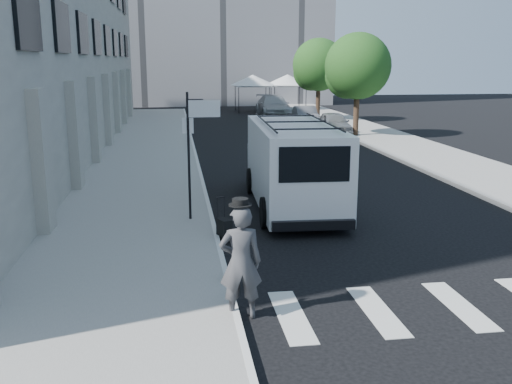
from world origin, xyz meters
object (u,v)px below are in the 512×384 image
object	(u,v)px
businessman	(241,263)
suitcase	(224,230)
cargo_van	(293,164)
parked_car_a	(334,123)
parked_car_b	(306,116)
briefcase	(232,278)
parked_car_c	(274,106)

from	to	relation	value
businessman	suitcase	xyz separation A→B (m)	(0.10, 4.39, -0.73)
businessman	cargo_van	xyz separation A→B (m)	(2.52, 7.65, 0.30)
businessman	parked_car_a	bearing A→B (deg)	-108.22
suitcase	parked_car_b	bearing A→B (deg)	47.97
businessman	cargo_van	world-z (taller)	cargo_van
businessman	briefcase	distance (m)	1.71
cargo_van	parked_car_a	xyz separation A→B (m)	(6.06, 16.65, -0.63)
cargo_van	parked_car_a	size ratio (longest dim) A/B	1.72
briefcase	parked_car_b	bearing A→B (deg)	73.63
parked_car_a	parked_car_c	xyz separation A→B (m)	(-1.68, 11.67, 0.14)
suitcase	parked_car_c	distance (m)	32.30
briefcase	parked_car_a	xyz separation A→B (m)	(8.58, 22.82, 0.53)
suitcase	parked_car_a	world-z (taller)	parked_car_a
parked_car_a	parked_car_b	bearing A→B (deg)	99.15
parked_car_b	parked_car_a	bearing A→B (deg)	-80.35
businessman	parked_car_a	world-z (taller)	businessman
parked_car_c	briefcase	bearing A→B (deg)	-101.20
briefcase	parked_car_b	world-z (taller)	parked_car_b
suitcase	cargo_van	size ratio (longest dim) A/B	0.16
businessman	parked_car_c	xyz separation A→B (m)	(6.90, 35.97, -0.19)
parked_car_b	parked_car_c	world-z (taller)	parked_car_c
suitcase	parked_car_c	bearing A→B (deg)	53.32
briefcase	parked_car_c	distance (m)	35.18
parked_car_c	cargo_van	bearing A→B (deg)	-98.68
businessman	parked_car_a	xyz separation A→B (m)	(8.58, 24.30, -0.34)
cargo_van	parked_car_a	world-z (taller)	cargo_van
businessman	parked_car_c	world-z (taller)	businessman
suitcase	parked_car_b	xyz separation A→B (m)	(7.92, 25.13, 0.36)
suitcase	briefcase	bearing A→B (deg)	-116.49
businessman	suitcase	bearing A→B (deg)	-90.08
cargo_van	parked_car_a	bearing A→B (deg)	72.40
suitcase	parked_car_a	xyz separation A→B (m)	(8.48, 19.91, 0.40)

